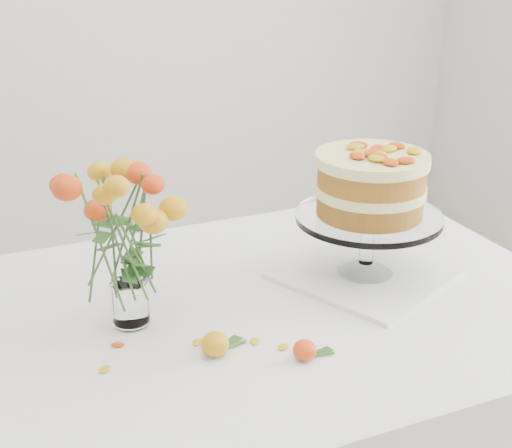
{
  "coord_description": "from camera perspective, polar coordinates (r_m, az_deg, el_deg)",
  "views": [
    {
      "loc": [
        -0.48,
        -1.2,
        1.47
      ],
      "look_at": [
        0.05,
        0.02,
        0.93
      ],
      "focal_mm": 50.0,
      "sensor_mm": 36.0,
      "label": 1
    }
  ],
  "objects": [
    {
      "name": "loose_rose_near",
      "position": [
        1.31,
        -3.29,
        -9.57
      ],
      "size": [
        0.09,
        0.05,
        0.04
      ],
      "rotation": [
        0.0,
        0.0,
        0.23
      ],
      "color": "gold",
      "rests_on": "table"
    },
    {
      "name": "stray_petal_e",
      "position": [
        1.31,
        -12.02,
        -11.3
      ],
      "size": [
        0.03,
        0.02,
        0.0
      ],
      "primitive_type": "ellipsoid",
      "color": "gold",
      "rests_on": "table"
    },
    {
      "name": "stray_petal_a",
      "position": [
        1.36,
        -4.7,
        -9.39
      ],
      "size": [
        0.03,
        0.02,
        0.0
      ],
      "primitive_type": "ellipsoid",
      "color": "gold",
      "rests_on": "table"
    },
    {
      "name": "loose_rose_far",
      "position": [
        1.31,
        3.92,
        -10.03
      ],
      "size": [
        0.08,
        0.04,
        0.04
      ],
      "rotation": [
        0.0,
        0.0,
        -0.18
      ],
      "color": "red",
      "rests_on": "table"
    },
    {
      "name": "table",
      "position": [
        1.52,
        -1.51,
        -9.33
      ],
      "size": [
        1.43,
        0.93,
        0.76
      ],
      "color": "tan",
      "rests_on": "ground"
    },
    {
      "name": "stray_petal_b",
      "position": [
        1.36,
        -0.1,
        -9.36
      ],
      "size": [
        0.03,
        0.02,
        0.0
      ],
      "primitive_type": "ellipsoid",
      "color": "gold",
      "rests_on": "table"
    },
    {
      "name": "rose_vase",
      "position": [
        1.34,
        -10.51,
        0.11
      ],
      "size": [
        0.3,
        0.3,
        0.37
      ],
      "rotation": [
        0.0,
        0.0,
        0.27
      ],
      "color": "white",
      "rests_on": "table"
    },
    {
      "name": "napkin",
      "position": [
        1.62,
        8.71,
        -3.96
      ],
      "size": [
        0.43,
        0.43,
        0.01
      ],
      "primitive_type": "cube",
      "rotation": [
        0.0,
        0.0,
        0.43
      ],
      "color": "white",
      "rests_on": "table"
    },
    {
      "name": "stray_petal_c",
      "position": [
        1.34,
        2.18,
        -9.82
      ],
      "size": [
        0.03,
        0.02,
        0.0
      ],
      "primitive_type": "ellipsoid",
      "color": "gold",
      "rests_on": "table"
    },
    {
      "name": "stray_petal_d",
      "position": [
        1.37,
        -11.0,
        -9.47
      ],
      "size": [
        0.03,
        0.02,
        0.0
      ],
      "primitive_type": "ellipsoid",
      "color": "gold",
      "rests_on": "table"
    },
    {
      "name": "cake_stand",
      "position": [
        1.54,
        9.13,
        2.62
      ],
      "size": [
        0.32,
        0.32,
        0.29
      ],
      "rotation": [
        0.0,
        0.0,
        -0.1
      ],
      "color": "white",
      "rests_on": "napkin"
    }
  ]
}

